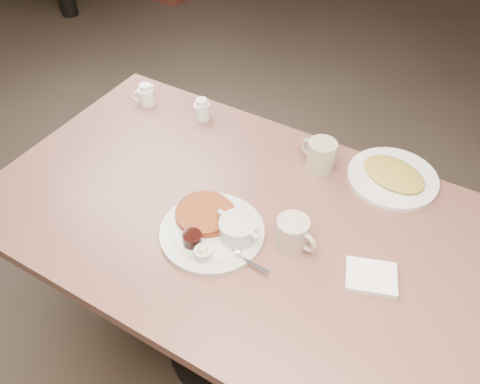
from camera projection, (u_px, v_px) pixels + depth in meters
The scene contains 8 objects.
diner_table at pixel (237, 249), 1.54m from camera, with size 1.50×0.90×0.75m.
main_plate at pixel (216, 228), 1.35m from camera, with size 0.38×0.35×0.07m.
coffee_mug_near at pixel (293, 233), 1.31m from camera, with size 0.13×0.11×0.09m.
napkin at pixel (371, 277), 1.25m from camera, with size 0.16×0.14×0.02m.
coffee_mug_far at pixel (320, 155), 1.53m from camera, with size 0.14×0.11×0.10m.
creamer_left at pixel (146, 95), 1.79m from camera, with size 0.08×0.08×0.08m.
creamer_right at pixel (202, 110), 1.72m from camera, with size 0.08×0.08×0.08m.
hash_plate at pixel (393, 176), 1.51m from camera, with size 0.36×0.36×0.04m.
Camera 1 is at (0.49, -0.82, 1.80)m, focal length 36.13 mm.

